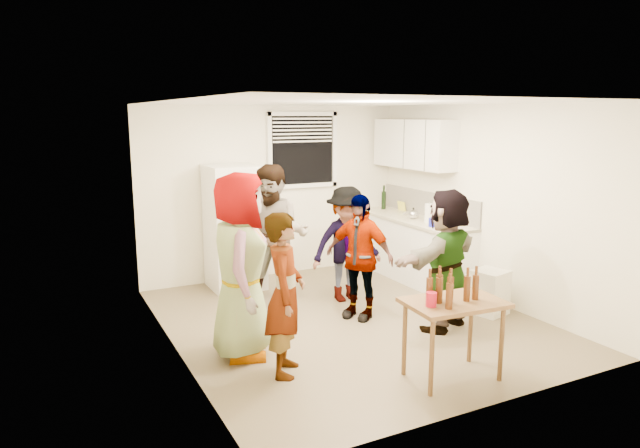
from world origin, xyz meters
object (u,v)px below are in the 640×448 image
refrigerator (234,227)px  guest_orange (444,327)px  kettle (413,219)px  blue_cup (432,227)px  guest_back_left (276,304)px  wine_bottle (383,209)px  beer_bottle_counter (435,226)px  guest_stripe (286,372)px  trash_bin (489,293)px  guest_black (358,317)px  serving_table (451,377)px  guest_grey (243,354)px  beer_bottle_table (429,303)px  guest_back_right (346,299)px  red_cup (431,306)px

refrigerator → guest_orange: (1.59, -2.55, -0.85)m
refrigerator → kettle: size_ratio=8.03×
blue_cup → guest_back_left: size_ratio=0.07×
wine_bottle → guest_back_left: 2.67m
wine_bottle → beer_bottle_counter: wine_bottle is taller
refrigerator → guest_stripe: refrigerator is taller
trash_bin → guest_black: bearing=157.2°
wine_bottle → guest_back_left: size_ratio=0.16×
serving_table → guest_orange: size_ratio=0.55×
wine_bottle → guest_grey: size_ratio=0.15×
trash_bin → beer_bottle_table: size_ratio=2.32×
blue_cup → guest_black: 1.69m
refrigerator → beer_bottle_counter: (2.35, -1.38, 0.05)m
trash_bin → guest_orange: size_ratio=0.34×
wine_bottle → beer_bottle_table: wine_bottle is taller
serving_table → beer_bottle_table: (-0.24, 0.06, 0.73)m
guest_back_left → guest_back_right: guest_back_left is taller
beer_bottle_counter → guest_back_right: size_ratio=0.16×
beer_bottle_counter → trash_bin: (0.03, -1.05, -0.65)m
trash_bin → beer_bottle_counter: bearing=91.4°
serving_table → guest_back_right: (0.25, 2.39, 0.00)m
serving_table → guest_black: size_ratio=0.59×
beer_bottle_table → guest_orange: (0.99, 0.97, -0.73)m
beer_bottle_counter → guest_orange: 1.66m
blue_cup → red_cup: 2.79m
red_cup → guest_back_right: size_ratio=0.09×
kettle → guest_grey: 3.51m
trash_bin → guest_stripe: bearing=-172.7°
red_cup → guest_orange: 1.64m
guest_stripe → guest_black: 1.68m
refrigerator → kettle: 2.54m
blue_cup → kettle: bearing=78.2°
kettle → serving_table: kettle is taller
beer_bottle_table → red_cup: beer_bottle_table is taller
serving_table → guest_orange: bearing=53.9°
trash_bin → serving_table: size_ratio=0.61×
blue_cup → guest_back_right: bearing=169.7°
wine_bottle → beer_bottle_table: size_ratio=1.21×
beer_bottle_counter → serving_table: beer_bottle_counter is taller
wine_bottle → beer_bottle_counter: bearing=-95.8°
blue_cup → trash_bin: 1.22m
guest_orange → beer_bottle_table: bearing=23.0°
kettle → guest_black: (-1.49, -0.99, -0.90)m
guest_stripe → guest_orange: bearing=-54.2°
serving_table → guest_back_right: 2.40m
refrigerator → wine_bottle: (2.50, 0.10, 0.05)m
guest_black → trash_bin: bearing=36.2°
guest_stripe → serving_table: bearing=-91.8°
red_cup → guest_back_right: 2.58m
serving_table → guest_stripe: size_ratio=0.57×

